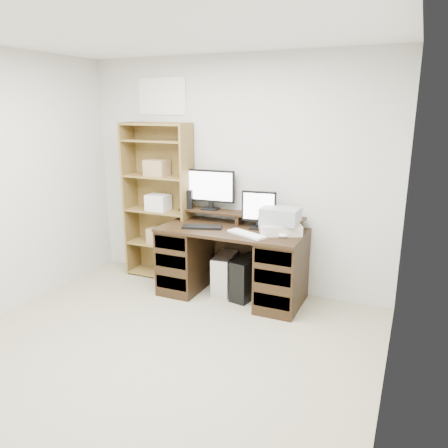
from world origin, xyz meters
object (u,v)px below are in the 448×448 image
Objects in this scene: desk at (232,261)px; tower_silver at (225,273)px; printer at (280,228)px; monitor_small at (259,208)px; tower_black at (247,278)px; monitor_wide at (211,187)px; bookshelf at (159,200)px.

desk is 3.57× the size of tower_silver.
desk is at bearing 159.13° from printer.
printer is 0.86m from tower_silver.
monitor_small is 0.75m from tower_black.
desk is 2.73× the size of monitor_wide.
printer is at bearing -9.95° from tower_silver.
monitor_wide is at bearing 2.75° from bookshelf.
desk is 0.65m from printer.
tower_black is (0.52, -0.21, -0.89)m from monitor_wide.
bookshelf is at bearing 178.76° from monitor_wide.
tower_black is (-0.34, -0.00, -0.58)m from printer.
monitor_small is at bearing -4.47° from bookshelf.
monitor_small reaches higher than desk.
printer is 0.86× the size of tower_black.
desk is 1.16m from bookshelf.
printer is (0.86, -0.21, -0.31)m from monitor_wide.
monitor_wide is 0.64m from monitor_small.
monitor_small is at bearing 137.72° from printer.
bookshelf reaches higher than tower_black.
bookshelf is (-0.65, -0.03, -0.20)m from monitor_wide.
monitor_small is 0.92× the size of tower_silver.
desk is at bearing -162.67° from monitor_small.
monitor_small is 1.26m from bookshelf.
tower_silver is (-0.12, 0.07, -0.18)m from desk.
tower_silver is at bearing 148.21° from desk.
desk is 0.83× the size of bookshelf.
bookshelf is at bearing -178.08° from tower_black.
printer is at bearing -25.36° from monitor_small.
monitor_small is (0.24, 0.11, 0.57)m from desk.
desk reaches higher than tower_black.
monitor_small is 0.31m from printer.
tower_black reaches higher than tower_silver.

